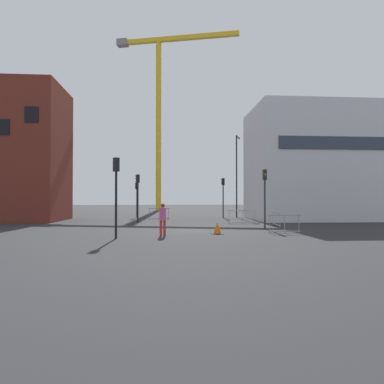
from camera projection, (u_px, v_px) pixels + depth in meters
ground at (196, 230)px, 21.93m from camera, size 160.00×160.00×0.00m
brick_building at (20, 154)px, 30.54m from camera, size 7.55×6.64×12.11m
office_block at (323, 164)px, 32.74m from camera, size 13.74×8.27×10.62m
construction_crane at (162, 96)px, 56.22m from camera, size 20.13×5.95×28.92m
streetlamp_tall at (237, 170)px, 36.55m from camera, size 0.97×1.57×8.79m
traffic_light_verge at (265, 189)px, 22.66m from camera, size 0.25×0.37×3.97m
traffic_light_median at (137, 194)px, 35.97m from camera, size 0.37×0.37×3.70m
traffic_light_island at (223, 191)px, 35.19m from camera, size 0.37×0.24×4.11m
traffic_light_near at (138, 190)px, 28.46m from camera, size 0.39×0.29×4.03m
traffic_light_crosswalk at (116, 184)px, 17.24m from camera, size 0.36×0.38×4.11m
pedestrian_walking at (163, 217)px, 18.40m from camera, size 0.34×0.34×1.77m
safety_barrier_rear at (276, 218)px, 25.05m from camera, size 0.35×2.59×1.08m
safety_barrier_left_run at (242, 216)px, 27.47m from camera, size 2.37×0.10×1.08m
safety_barrier_right_run at (284, 224)px, 19.84m from camera, size 2.01×0.27×1.08m
safety_barrier_mid_span at (159, 213)px, 32.91m from camera, size 2.04×0.15×1.08m
traffic_cone_striped at (217, 228)px, 19.48m from camera, size 0.66×0.66×0.66m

